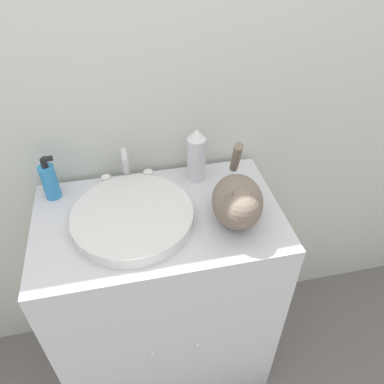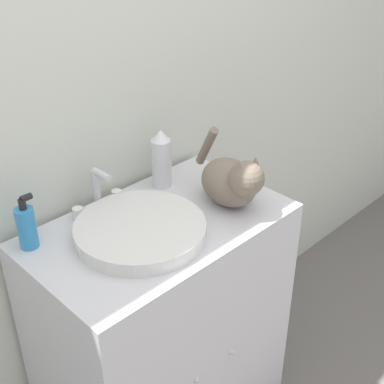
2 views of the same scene
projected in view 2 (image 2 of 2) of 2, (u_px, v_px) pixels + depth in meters
name	position (u px, v px, depth m)	size (l,w,h in m)	color
wall_back	(92.00, 90.00, 1.57)	(6.00, 0.05, 2.50)	silver
vanity_cabinet	(163.00, 335.00, 1.81)	(0.78, 0.49, 0.91)	silver
sink_basin	(140.00, 230.00, 1.51)	(0.37, 0.37, 0.04)	silver
faucet	(98.00, 193.00, 1.61)	(0.18, 0.09, 0.14)	silver
cat	(232.00, 180.00, 1.62)	(0.20, 0.33, 0.22)	#7A6B5B
soap_bottle	(27.00, 226.00, 1.45)	(0.06, 0.05, 0.16)	#338CCC
spray_bottle	(161.00, 159.00, 1.72)	(0.06, 0.06, 0.20)	silver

